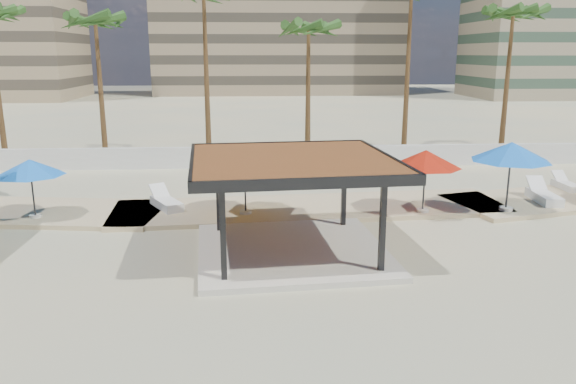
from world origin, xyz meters
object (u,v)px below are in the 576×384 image
lounger_d (566,185)px  lounger_b (543,196)px  lounger_a (166,203)px  pavilion_central (292,197)px  umbrella_c (426,159)px

lounger_d → lounger_b: bearing=133.7°
lounger_a → lounger_b: (15.83, -0.01, 0.02)m
lounger_a → lounger_b: size_ratio=0.93×
lounger_b → lounger_d: lounger_b is taller
pavilion_central → lounger_b: bearing=20.3°
pavilion_central → lounger_b: size_ratio=2.84×
lounger_a → lounger_b: 15.83m
umbrella_c → lounger_b: bearing=13.0°
pavilion_central → lounger_d: 15.24m
umbrella_c → lounger_b: (5.60, 1.29, -1.92)m
pavilion_central → lounger_b: (11.07, 5.18, -1.50)m
pavilion_central → umbrella_c: size_ratio=1.82×
lounger_d → lounger_a: bearing=96.5°
umbrella_c → lounger_d: 8.74m
umbrella_c → lounger_d: umbrella_c is taller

